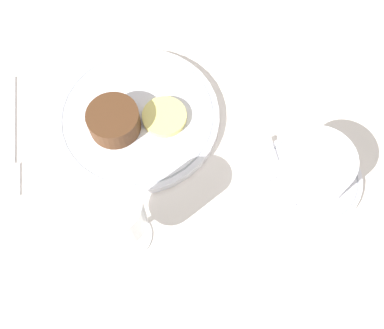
% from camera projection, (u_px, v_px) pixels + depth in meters
% --- Properties ---
extents(ground_plane, '(3.00, 3.00, 0.00)m').
position_uv_depth(ground_plane, '(168.00, 133.00, 0.66)').
color(ground_plane, white).
extents(dinner_plate, '(0.24, 0.24, 0.01)m').
position_uv_depth(dinner_plate, '(138.00, 117.00, 0.66)').
color(dinner_plate, white).
rests_on(dinner_plate, ground_plane).
extents(saucer, '(0.14, 0.14, 0.01)m').
position_uv_depth(saucer, '(310.00, 178.00, 0.62)').
color(saucer, white).
rests_on(saucer, ground_plane).
extents(coffee_cup, '(0.12, 0.10, 0.06)m').
position_uv_depth(coffee_cup, '(315.00, 167.00, 0.59)').
color(coffee_cup, white).
rests_on(coffee_cup, saucer).
extents(spoon, '(0.02, 0.12, 0.00)m').
position_uv_depth(spoon, '(283.00, 182.00, 0.61)').
color(spoon, silver).
rests_on(spoon, saucer).
extents(wine_glass, '(0.06, 0.06, 0.13)m').
position_uv_depth(wine_glass, '(119.00, 216.00, 0.52)').
color(wine_glass, silver).
rests_on(wine_glass, ground_plane).
extents(fork, '(0.04, 0.20, 0.01)m').
position_uv_depth(fork, '(12.00, 147.00, 0.64)').
color(fork, silver).
rests_on(fork, ground_plane).
extents(dessert_cake, '(0.07, 0.07, 0.04)m').
position_uv_depth(dessert_cake, '(114.00, 121.00, 0.63)').
color(dessert_cake, '#4C2D19').
rests_on(dessert_cake, dinner_plate).
extents(pineapple_slice, '(0.06, 0.06, 0.01)m').
position_uv_depth(pineapple_slice, '(167.00, 116.00, 0.65)').
color(pineapple_slice, '#EFE075').
rests_on(pineapple_slice, dinner_plate).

